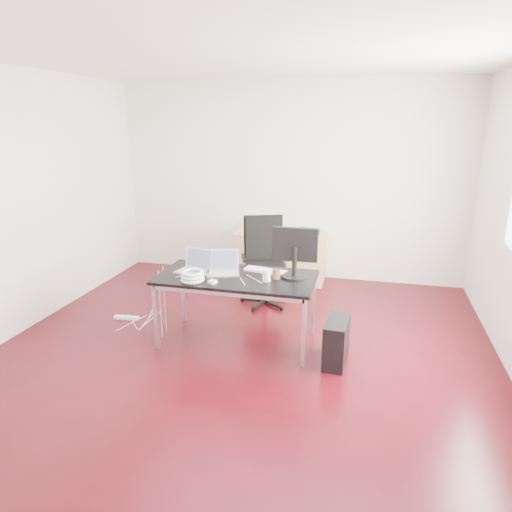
% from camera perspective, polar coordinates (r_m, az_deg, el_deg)
% --- Properties ---
extents(room_shell, '(5.00, 5.00, 5.00)m').
position_cam_1_polar(room_shell, '(4.24, -1.33, 5.08)').
color(room_shell, '#33050C').
rests_on(room_shell, ground).
extents(desk, '(1.60, 0.80, 0.73)m').
position_cam_1_polar(desk, '(4.66, -2.43, -3.13)').
color(desk, black).
rests_on(desk, ground).
extents(office_chair, '(0.61, 0.63, 1.08)m').
position_cam_1_polar(office_chair, '(5.74, 1.08, -0.05)').
color(office_chair, black).
rests_on(office_chair, ground).
extents(filing_cabinet_left, '(0.50, 0.50, 0.70)m').
position_cam_1_polar(filing_cabinet_left, '(6.71, -0.31, 0.16)').
color(filing_cabinet_left, tan).
rests_on(filing_cabinet_left, ground).
extents(filing_cabinet_right, '(0.50, 0.50, 0.70)m').
position_cam_1_polar(filing_cabinet_right, '(6.57, 6.38, -0.32)').
color(filing_cabinet_right, tan).
rests_on(filing_cabinet_right, ground).
extents(pc_tower, '(0.23, 0.46, 0.44)m').
position_cam_1_polar(pc_tower, '(4.50, 10.01, -10.51)').
color(pc_tower, black).
rests_on(pc_tower, ground).
extents(wastebasket, '(0.29, 0.29, 0.28)m').
position_cam_1_polar(wastebasket, '(6.76, 1.05, -1.59)').
color(wastebasket, black).
rests_on(wastebasket, ground).
extents(power_strip, '(0.30, 0.09, 0.04)m').
position_cam_1_polar(power_strip, '(5.63, -15.88, -7.43)').
color(power_strip, white).
rests_on(power_strip, ground).
extents(laptop_left, '(0.38, 0.33, 0.23)m').
position_cam_1_polar(laptop_left, '(4.80, -7.68, -1.32)').
color(laptop_left, silver).
rests_on(laptop_left, desk).
extents(laptop_right, '(0.39, 0.35, 0.23)m').
position_cam_1_polar(laptop_right, '(4.72, -4.19, -1.50)').
color(laptop_right, silver).
rests_on(laptop_right, desk).
extents(monitor, '(0.45, 0.26, 0.51)m').
position_cam_1_polar(monitor, '(4.55, 4.90, 0.77)').
color(monitor, black).
rests_on(monitor, desk).
extents(keyboard, '(0.46, 0.22, 0.02)m').
position_cam_1_polar(keyboard, '(4.77, 1.16, -1.84)').
color(keyboard, white).
rests_on(keyboard, desk).
extents(cup_white, '(0.10, 0.10, 0.12)m').
position_cam_1_polar(cup_white, '(4.48, 1.31, -2.42)').
color(cup_white, white).
rests_on(cup_white, desk).
extents(cup_brown, '(0.09, 0.09, 0.10)m').
position_cam_1_polar(cup_brown, '(4.55, 2.54, -2.27)').
color(cup_brown, brown).
rests_on(cup_brown, desk).
extents(cable_coil, '(0.24, 0.24, 0.11)m').
position_cam_1_polar(cable_coil, '(4.52, -7.94, -2.50)').
color(cable_coil, white).
rests_on(cable_coil, desk).
extents(power_adapter, '(0.09, 0.09, 0.03)m').
position_cam_1_polar(power_adapter, '(4.46, -5.46, -3.23)').
color(power_adapter, white).
rests_on(power_adapter, desk).
extents(speaker, '(0.10, 0.09, 0.18)m').
position_cam_1_polar(speaker, '(6.63, 0.28, 3.87)').
color(speaker, '#9E9E9E').
rests_on(speaker, filing_cabinet_left).
extents(navy_garment, '(0.32, 0.26, 0.09)m').
position_cam_1_polar(navy_garment, '(6.42, 6.45, 2.94)').
color(navy_garment, black).
rests_on(navy_garment, filing_cabinet_right).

